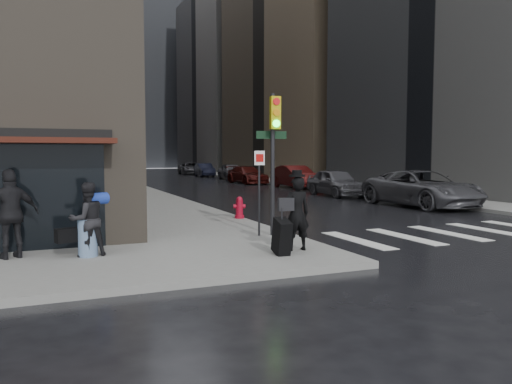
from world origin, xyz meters
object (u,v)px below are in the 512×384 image
(parked_car_4, at_px, (231,171))
(man_jeans, at_px, (87,219))
(man_greycoat, at_px, (12,214))
(traffic_light, at_px, (272,144))
(fire_hydrant, at_px, (239,209))
(parked_car_3, at_px, (247,175))
(man_overcoat, at_px, (294,217))
(parked_car_1, at_px, (336,182))
(parked_car_2, at_px, (295,177))
(parked_car_5, at_px, (204,170))
(parked_car_0, at_px, (422,188))
(parked_car_6, at_px, (191,168))

(parked_car_4, bearing_deg, man_jeans, -110.93)
(man_greycoat, bearing_deg, traffic_light, 163.98)
(fire_hydrant, bearing_deg, traffic_light, -97.17)
(parked_car_3, xyz_separation_m, parked_car_4, (0.96, 6.41, 0.06))
(parked_car_3, bearing_deg, man_overcoat, -113.78)
(parked_car_1, xyz_separation_m, parked_car_2, (0.77, 6.41, 0.01))
(man_jeans, bearing_deg, traffic_light, 174.20)
(fire_hydrant, bearing_deg, parked_car_5, 75.13)
(traffic_light, xyz_separation_m, parked_car_3, (9.10, 24.66, -1.92))
(man_jeans, xyz_separation_m, parked_car_0, (14.67, 6.43, -0.14))
(parked_car_4, distance_m, parked_car_6, 12.82)
(parked_car_2, height_order, parked_car_4, parked_car_2)
(traffic_light, relative_size, parked_car_5, 0.91)
(man_greycoat, bearing_deg, parked_car_5, -133.74)
(man_jeans, xyz_separation_m, fire_hydrant, (5.30, 4.72, -0.47))
(traffic_light, height_order, parked_car_3, traffic_light)
(fire_hydrant, bearing_deg, parked_car_3, 67.59)
(parked_car_2, xyz_separation_m, parked_car_5, (-0.68, 19.23, -0.09))
(traffic_light, bearing_deg, parked_car_2, 67.13)
(fire_hydrant, height_order, parked_car_5, parked_car_5)
(man_overcoat, height_order, parked_car_4, man_overcoat)
(man_greycoat, relative_size, parked_car_6, 0.38)
(man_greycoat, relative_size, parked_car_1, 0.42)
(traffic_light, relative_size, parked_car_2, 0.80)
(parked_car_3, relative_size, parked_car_4, 1.08)
(man_jeans, xyz_separation_m, parked_car_3, (13.93, 25.65, -0.26))
(parked_car_1, bearing_deg, traffic_light, -125.42)
(traffic_light, bearing_deg, man_greycoat, -168.63)
(man_overcoat, relative_size, parked_car_3, 0.39)
(fire_hydrant, distance_m, parked_car_0, 9.53)
(traffic_light, distance_m, parked_car_3, 26.36)
(parked_car_6, bearing_deg, man_overcoat, -98.67)
(man_greycoat, distance_m, parked_car_4, 35.64)
(parked_car_0, relative_size, parked_car_3, 1.23)
(parked_car_2, bearing_deg, parked_car_6, 89.51)
(traffic_light, bearing_deg, fire_hydrant, 88.93)
(man_overcoat, height_order, parked_car_3, man_overcoat)
(parked_car_0, height_order, parked_car_6, parked_car_0)
(man_greycoat, xyz_separation_m, traffic_light, (6.30, 0.58, 1.51))
(parked_car_0, bearing_deg, parked_car_5, 89.31)
(parked_car_4, distance_m, parked_car_5, 6.44)
(parked_car_2, distance_m, parked_car_6, 25.64)
(parked_car_5, xyz_separation_m, parked_car_6, (0.31, 6.41, 0.00))
(parked_car_1, bearing_deg, parked_car_6, 92.14)
(parked_car_5, bearing_deg, fire_hydrant, -100.71)
(parked_car_3, height_order, parked_car_6, parked_car_6)
(parked_car_6, bearing_deg, parked_car_0, -86.02)
(fire_hydrant, xyz_separation_m, parked_car_2, (9.64, 14.52, 0.30))
(man_overcoat, distance_m, fire_hydrant, 6.00)
(parked_car_5, distance_m, parked_car_6, 6.42)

